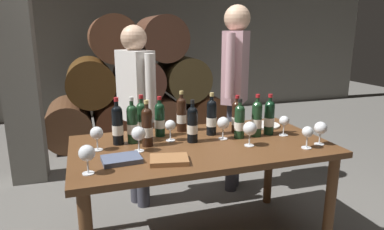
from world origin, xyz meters
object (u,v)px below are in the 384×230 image
object	(u,v)px
wine_glass_3	(223,124)
sommelier_presenting	(235,82)
wine_bottle_1	(240,121)
tasting_notebook	(122,159)
wine_glass_5	(138,134)
wine_glass_0	(321,128)
leather_ledger	(169,160)
dining_table	(201,156)
wine_bottle_4	(192,124)
wine_glass_2	(250,129)
wine_bottle_9	(132,123)
wine_glass_4	(284,122)
taster_seated_left	(136,102)
wine_glass_1	(308,133)
serving_plate	(264,125)
wine_bottle_8	(160,119)
wine_glass_6	(87,154)
wine_bottle_10	(147,126)
wine_bottle_7	(142,120)
wine_bottle_11	(237,116)
wine_bottle_2	(181,114)
wine_glass_7	(97,134)
wine_glass_8	(170,126)
wine_bottle_6	(212,117)
wine_bottle_0	(117,124)
wine_bottle_3	(269,117)

from	to	relation	value
wine_glass_3	sommelier_presenting	xyz separation A→B (m)	(0.42, 0.70, 0.17)
wine_bottle_1	sommelier_presenting	bearing A→B (deg)	67.49
tasting_notebook	wine_glass_5	bearing A→B (deg)	43.68
wine_glass_0	leather_ledger	distance (m)	1.03
dining_table	sommelier_presenting	xyz separation A→B (m)	(0.59, 0.75, 0.37)
wine_bottle_4	wine_glass_2	size ratio (longest dim) A/B	1.78
wine_bottle_9	wine_glass_4	bearing A→B (deg)	-9.25
dining_table	taster_seated_left	distance (m)	0.83
wine_bottle_9	wine_glass_1	bearing A→B (deg)	-23.50
serving_plate	sommelier_presenting	xyz separation A→B (m)	(-0.03, 0.50, 0.28)
wine_bottle_8	taster_seated_left	world-z (taller)	taster_seated_left
wine_glass_1	wine_glass_6	bearing A→B (deg)	179.31
wine_bottle_10	wine_bottle_7	bearing A→B (deg)	93.20
wine_bottle_11	wine_glass_4	distance (m)	0.34
wine_bottle_2	tasting_notebook	world-z (taller)	wine_bottle_2
wine_bottle_1	wine_glass_7	bearing A→B (deg)	177.37
wine_glass_4	wine_glass_5	xyz separation A→B (m)	(-1.05, -0.01, 0.01)
wine_glass_5	wine_glass_8	bearing A→B (deg)	30.93
dining_table	wine_glass_2	distance (m)	0.38
wine_bottle_11	wine_glass_7	distance (m)	1.01
wine_bottle_6	wine_glass_0	distance (m)	0.74
wine_bottle_11	taster_seated_left	distance (m)	0.86
wine_glass_3	wine_glass_8	distance (m)	0.37
wine_bottle_8	leather_ledger	world-z (taller)	wine_bottle_8
wine_bottle_0	wine_glass_1	bearing A→B (deg)	-21.76
wine_glass_4	leather_ledger	world-z (taller)	wine_glass_4
wine_bottle_4	wine_bottle_10	world-z (taller)	wine_bottle_10
wine_bottle_0	wine_bottle_6	world-z (taller)	wine_bottle_0
wine_glass_1	wine_bottle_1	bearing A→B (deg)	133.82
wine_bottle_3	wine_bottle_9	xyz separation A→B (m)	(-0.97, 0.11, 0.01)
wine_glass_1	wine_bottle_10	bearing A→B (deg)	159.40
wine_bottle_0	wine_glass_6	distance (m)	0.49
wine_bottle_11	leather_ledger	size ratio (longest dim) A/B	1.27
wine_bottle_8	wine_glass_7	size ratio (longest dim) A/B	1.86
wine_bottle_7	leather_ledger	distance (m)	0.49
wine_glass_3	tasting_notebook	world-z (taller)	wine_glass_3
wine_glass_0	tasting_notebook	world-z (taller)	wine_glass_0
wine_bottle_4	wine_bottle_10	xyz separation A→B (m)	(-0.31, 0.01, 0.01)
wine_glass_2	wine_bottle_2	bearing A→B (deg)	125.35
wine_bottle_11	wine_glass_7	xyz separation A→B (m)	(-1.01, -0.09, -0.01)
wine_bottle_0	wine_glass_3	size ratio (longest dim) A/B	2.00
wine_bottle_9	wine_bottle_11	distance (m)	0.77
wine_glass_2	wine_bottle_0	bearing A→B (deg)	159.71
wine_bottle_3	wine_glass_4	xyz separation A→B (m)	(0.09, -0.06, -0.03)
sommelier_presenting	tasting_notebook	bearing A→B (deg)	-141.40
wine_bottle_7	wine_glass_7	bearing A→B (deg)	-156.22
wine_bottle_8	wine_glass_0	size ratio (longest dim) A/B	1.83
wine_glass_2	wine_glass_5	xyz separation A→B (m)	(-0.71, 0.12, -0.00)
wine_bottle_2	wine_glass_2	world-z (taller)	wine_bottle_2
wine_bottle_1	wine_bottle_7	bearing A→B (deg)	164.59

